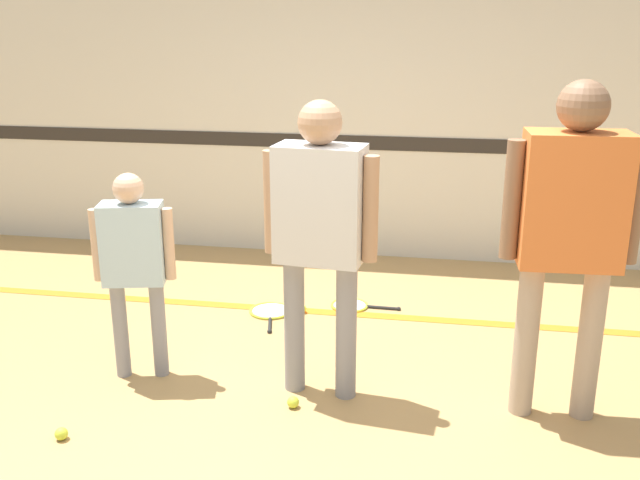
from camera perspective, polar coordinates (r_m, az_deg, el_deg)
name	(u,v)px	position (r m, az deg, el deg)	size (l,w,h in m)	color
ground_plane	(306,410)	(4.02, -1.13, -13.41)	(16.00, 16.00, 0.00)	tan
wall_back	(367,75)	(6.20, 3.82, 13.04)	(16.00, 0.07, 3.20)	silver
floor_stripe	(342,313)	(5.21, 1.75, -5.87)	(14.40, 0.10, 0.01)	orange
person_instructor	(320,220)	(3.80, 0.00, 1.64)	(0.63, 0.30, 1.66)	gray
person_student_left	(134,254)	(4.21, -14.69, -1.10)	(0.46, 0.26, 1.24)	gray
person_student_right	(571,218)	(3.77, 19.44, 1.67)	(0.68, 0.30, 1.78)	tan
racket_spare_on_floor	(271,312)	(5.23, -3.98, -5.73)	(0.37, 0.56, 0.03)	#C6D838
racket_second_spare	(353,305)	(5.33, 2.62, -5.25)	(0.53, 0.29, 0.03)	#C6D838
tennis_ball_near_instructor	(293,402)	(4.02, -2.17, -12.83)	(0.07, 0.07, 0.07)	#CCE038
tennis_ball_by_spare_racket	(302,309)	(5.21, -1.47, -5.52)	(0.07, 0.07, 0.07)	#CCE038
tennis_ball_stray_left	(61,434)	(3.98, -19.99, -14.36)	(0.07, 0.07, 0.07)	#CCE038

